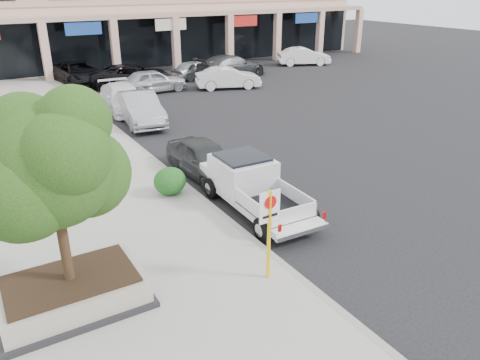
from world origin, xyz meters
The scene contains 19 objects.
ground centered at (0.00, 0.00, 0.00)m, with size 120.00×120.00×0.00m, color black.
sidewalk centered at (-5.50, 6.00, 0.07)m, with size 8.00×52.00×0.15m, color gray.
curb centered at (-1.55, 6.00, 0.07)m, with size 0.20×52.00×0.15m, color gray.
strip_mall centered at (8.00, 33.93, 4.75)m, with size 40.55×12.43×9.50m.
planter centered at (-6.48, 0.10, 0.48)m, with size 3.20×2.20×0.68m.
planter_tree centered at (-6.34, 0.25, 3.41)m, with size 2.90×2.55×4.00m.
no_parking_sign centered at (-2.21, -1.29, 1.63)m, with size 0.55×0.09×2.30m.
hedge centered at (-2.31, 4.39, 0.62)m, with size 1.10×0.99×0.94m, color #134417.
pickup_truck centered at (-0.35, 2.08, 0.79)m, with size 1.87×5.04×1.59m, color silver, non-canonical shape.
curb_car_a centered at (-0.43, 5.51, 0.69)m, with size 1.62×4.03×1.37m, color #2B2D2F.
curb_car_b centered at (-0.04, 13.51, 0.79)m, with size 1.68×4.81×1.58m, color gray.
curb_car_c centered at (0.04, 16.42, 0.73)m, with size 2.04×5.01×1.46m, color white.
curb_car_d centered at (-0.28, 25.32, 0.79)m, with size 2.61×5.65×1.57m, color black.
lot_car_a centered at (3.20, 20.06, 0.75)m, with size 1.77×4.41×1.50m, color #A9ADB1.
lot_car_b centered at (8.01, 18.59, 0.72)m, with size 1.52×4.35×1.43m, color silver.
lot_car_c centered at (10.22, 21.96, 0.83)m, with size 2.33×5.73×1.66m, color #313336.
lot_car_d centered at (2.61, 22.38, 0.77)m, with size 2.56×5.56×1.54m, color black.
lot_car_e centered at (7.76, 23.03, 0.67)m, with size 1.57×3.91×1.33m, color #A0A4A8.
lot_car_f centered at (18.39, 23.57, 0.74)m, with size 1.58×4.52×1.49m, color white.
Camera 1 is at (-7.68, -9.09, 6.77)m, focal length 35.00 mm.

